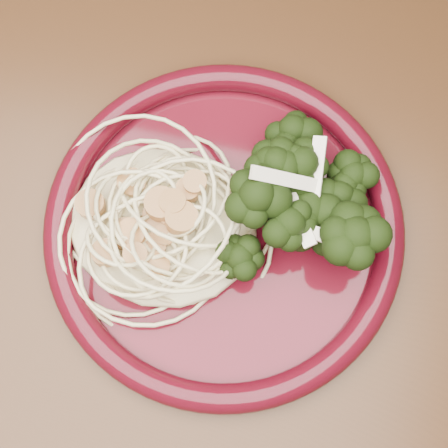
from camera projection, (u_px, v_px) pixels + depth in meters
The scene contains 6 objects.
dining_table at pixel (332, 285), 0.59m from camera, with size 1.20×0.80×0.75m.
dinner_plate at pixel (224, 227), 0.49m from camera, with size 0.34×0.34×0.02m.
spaghetti_pile at pixel (162, 222), 0.48m from camera, with size 0.15×0.13×0.03m, color beige.
scallop_cluster at pixel (157, 207), 0.44m from camera, with size 0.12×0.12×0.04m, color #C28646, non-canonical shape.
broccoli_pile at pixel (302, 220), 0.47m from camera, with size 0.10×0.16×0.06m, color black.
onion_garnish at pixel (308, 206), 0.43m from camera, with size 0.07×0.11×0.05m, color white, non-canonical shape.
Camera 1 is at (-0.08, -0.13, 1.23)m, focal length 50.00 mm.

